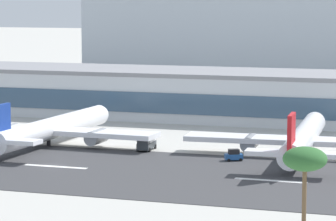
{
  "coord_description": "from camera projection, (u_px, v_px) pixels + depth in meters",
  "views": [
    {
      "loc": [
        68.51,
        -141.15,
        29.47
      ],
      "look_at": [
        12.59,
        27.51,
        7.19
      ],
      "focal_mm": 95.09,
      "sensor_mm": 36.0,
      "label": 1
    }
  ],
  "objects": [
    {
      "name": "service_baggage_tug_2",
      "position": [
        234.0,
        155.0,
        162.77
      ],
      "size": [
        3.58,
        2.96,
        2.2
      ],
      "rotation": [
        0.0,
        0.0,
        3.61
      ],
      "color": "#23569E",
      "rests_on": "ground_plane"
    },
    {
      "name": "service_box_truck_1",
      "position": [
        147.0,
        141.0,
        174.24
      ],
      "size": [
        3.01,
        6.15,
        3.25
      ],
      "rotation": [
        0.0,
        0.0,
        4.78
      ],
      "color": "#2D3338",
      "rests_on": "ground_plane"
    },
    {
      "name": "runway_centreline_dash_5",
      "position": [
        271.0,
        180.0,
        145.04
      ],
      "size": [
        12.0,
        1.2,
        0.01
      ],
      "primitive_type": "cube",
      "color": "white",
      "rests_on": "runway_strip"
    },
    {
      "name": "airliner_red_tail_gate_1",
      "position": [
        303.0,
        140.0,
        166.07
      ],
      "size": [
        45.33,
        50.6,
        10.56
      ],
      "rotation": [
        0.0,
        0.0,
        1.64
      ],
      "color": "white",
      "rests_on": "ground_plane"
    },
    {
      "name": "palm_tree_0",
      "position": [
        305.0,
        161.0,
        104.95
      ],
      "size": [
        5.28,
        5.28,
        12.19
      ],
      "color": "brown",
      "rests_on": "ground_plane"
    },
    {
      "name": "ground_plane",
      "position": [
        52.0,
        166.0,
        158.0
      ],
      "size": [
        1400.0,
        1400.0,
        0.0
      ],
      "primitive_type": "plane",
      "color": "#B2AFA8"
    },
    {
      "name": "terminal_building",
      "position": [
        230.0,
        95.0,
        219.44
      ],
      "size": [
        142.06,
        26.75,
        11.9
      ],
      "color": "silver",
      "rests_on": "ground_plane"
    },
    {
      "name": "runway_strip",
      "position": [
        51.0,
        166.0,
        157.41
      ],
      "size": [
        800.0,
        40.62,
        0.08
      ],
      "primitive_type": "cube",
      "color": "#38383A",
      "rests_on": "ground_plane"
    },
    {
      "name": "distant_hotel_block",
      "position": [
        273.0,
        28.0,
        342.29
      ],
      "size": [
        146.22,
        33.34,
        36.96
      ],
      "primitive_type": "cube",
      "color": "#A8B2BC",
      "rests_on": "ground_plane"
    },
    {
      "name": "runway_centreline_dash_4",
      "position": [
        56.0,
        167.0,
        157.1
      ],
      "size": [
        12.0,
        1.2,
        0.01
      ],
      "primitive_type": "cube",
      "color": "white",
      "rests_on": "runway_strip"
    },
    {
      "name": "airliner_navy_tail_gate_0",
      "position": [
        49.0,
        129.0,
        179.5
      ],
      "size": [
        45.37,
        50.25,
        10.48
      ],
      "rotation": [
        0.0,
        0.0,
        1.53
      ],
      "color": "white",
      "rests_on": "ground_plane"
    }
  ]
}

